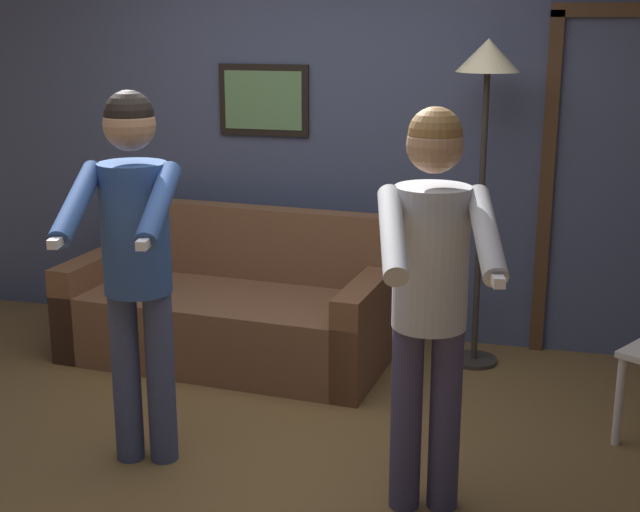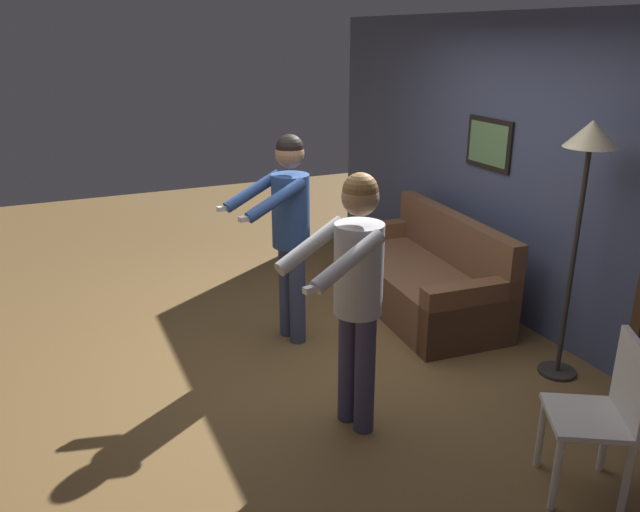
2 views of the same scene
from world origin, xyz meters
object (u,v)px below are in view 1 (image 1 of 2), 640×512
couch (230,313)px  person_standing_left (135,246)px  person_standing_right (431,277)px  torchiere_lamp (486,93)px

couch → person_standing_left: person_standing_left is taller
person_standing_left → person_standing_right: 1.31m
torchiere_lamp → person_standing_right: 1.81m
torchiere_lamp → person_standing_left: (-1.36, -1.63, -0.56)m
torchiere_lamp → person_standing_right: (-0.05, -1.71, -0.58)m
couch → person_standing_right: size_ratio=1.17×
person_standing_left → torchiere_lamp: bearing=50.1°
torchiere_lamp → person_standing_left: torchiere_lamp is taller
person_standing_right → person_standing_left: bearing=176.4°
person_standing_left → person_standing_right: size_ratio=1.02×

